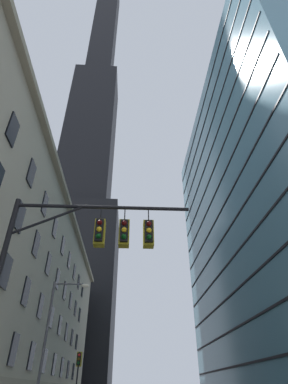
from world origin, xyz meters
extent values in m
cube|color=#9E937A|center=(-10.75, 26.77, 21.89)|extent=(0.70, 65.53, 0.60)
cube|color=black|center=(-10.95, 18.00, 4.00)|extent=(0.14, 1.40, 2.20)
cube|color=black|center=(-10.95, 23.00, 4.00)|extent=(0.14, 1.40, 2.20)
cube|color=black|center=(-10.95, 28.00, 4.00)|extent=(0.14, 1.40, 2.20)
cube|color=black|center=(-10.95, 33.00, 4.00)|extent=(0.14, 1.40, 2.20)
cube|color=black|center=(-10.95, 38.00, 4.00)|extent=(0.14, 1.40, 2.20)
cube|color=black|center=(-10.95, 43.00, 4.00)|extent=(0.14, 1.40, 2.20)
cube|color=black|center=(-10.95, 48.00, 4.00)|extent=(0.14, 1.40, 2.20)
cube|color=black|center=(-10.95, 13.00, 8.20)|extent=(0.14, 1.40, 2.20)
cube|color=black|center=(-10.95, 18.00, 8.20)|extent=(0.14, 1.40, 2.20)
cube|color=black|center=(-10.95, 23.00, 8.20)|extent=(0.14, 1.40, 2.20)
cube|color=black|center=(-10.95, 28.00, 8.20)|extent=(0.14, 1.40, 2.20)
cube|color=black|center=(-10.95, 33.00, 8.20)|extent=(0.14, 1.40, 2.20)
cube|color=black|center=(-10.95, 38.00, 8.20)|extent=(0.14, 1.40, 2.20)
cube|color=black|center=(-10.95, 43.00, 8.20)|extent=(0.14, 1.40, 2.20)
cube|color=black|center=(-10.95, 48.00, 8.20)|extent=(0.14, 1.40, 2.20)
cube|color=black|center=(-10.95, 13.00, 12.40)|extent=(0.14, 1.40, 2.20)
cube|color=black|center=(-10.95, 18.00, 12.40)|extent=(0.14, 1.40, 2.20)
cube|color=black|center=(-10.95, 23.00, 12.40)|extent=(0.14, 1.40, 2.20)
cube|color=black|center=(-10.95, 28.00, 12.40)|extent=(0.14, 1.40, 2.20)
cube|color=black|center=(-10.95, 33.00, 12.40)|extent=(0.14, 1.40, 2.20)
cube|color=black|center=(-10.95, 38.00, 12.40)|extent=(0.14, 1.40, 2.20)
cube|color=black|center=(-10.95, 43.00, 12.40)|extent=(0.14, 1.40, 2.20)
cube|color=black|center=(-10.95, 48.00, 12.40)|extent=(0.14, 1.40, 2.20)
cube|color=black|center=(-10.95, 8.00, 16.60)|extent=(0.14, 1.40, 2.20)
cube|color=black|center=(-10.95, 13.00, 16.60)|extent=(0.14, 1.40, 2.20)
cube|color=black|center=(-10.95, 18.00, 16.60)|extent=(0.14, 1.40, 2.20)
cube|color=black|center=(-10.95, 23.00, 16.60)|extent=(0.14, 1.40, 2.20)
cube|color=black|center=(-10.95, 28.00, 16.60)|extent=(0.14, 1.40, 2.20)
cube|color=black|center=(-10.95, 33.00, 16.60)|extent=(0.14, 1.40, 2.20)
cube|color=black|center=(-10.95, 38.00, 16.60)|extent=(0.14, 1.40, 2.20)
cube|color=black|center=(-10.95, 43.00, 16.60)|extent=(0.14, 1.40, 2.20)
cube|color=black|center=(-10.95, 48.00, 16.60)|extent=(0.14, 1.40, 2.20)
cube|color=black|center=(-18.94, 78.19, 23.77)|extent=(24.96, 24.96, 47.54)
cube|color=black|center=(-18.94, 78.19, 82.11)|extent=(17.47, 17.47, 69.15)
cube|color=black|center=(-18.94, 78.19, 159.90)|extent=(11.23, 11.23, 86.43)
cube|color=teal|center=(18.40, 32.49, 25.61)|extent=(14.80, 49.49, 51.23)
cube|color=black|center=(10.96, 32.49, 4.00)|extent=(0.12, 48.49, 0.24)
cube|color=black|center=(10.96, 32.49, 8.00)|extent=(0.12, 48.49, 0.24)
cube|color=black|center=(10.96, 32.49, 12.00)|extent=(0.12, 48.49, 0.24)
cube|color=black|center=(10.96, 32.49, 16.00)|extent=(0.12, 48.49, 0.24)
cube|color=black|center=(10.96, 32.49, 20.00)|extent=(0.12, 48.49, 0.24)
cube|color=black|center=(10.96, 32.49, 24.00)|extent=(0.12, 48.49, 0.24)
cube|color=black|center=(10.96, 32.49, 28.00)|extent=(0.12, 48.49, 0.24)
cube|color=black|center=(10.96, 32.49, 32.00)|extent=(0.12, 48.49, 0.24)
cube|color=black|center=(10.96, 32.49, 36.00)|extent=(0.12, 48.49, 0.24)
cube|color=black|center=(10.96, 32.49, 40.00)|extent=(0.12, 48.49, 0.24)
cube|color=black|center=(10.96, 32.49, 44.00)|extent=(0.12, 48.49, 0.24)
cube|color=black|center=(10.96, 32.49, 48.00)|extent=(0.12, 48.49, 0.24)
cylinder|color=black|center=(-3.63, 2.92, 7.50)|extent=(6.80, 0.14, 0.14)
cylinder|color=black|center=(-5.66, 2.92, 6.90)|extent=(2.80, 0.10, 1.42)
cylinder|color=black|center=(-3.71, 2.92, 7.20)|extent=(0.04, 0.04, 0.60)
cube|color=black|center=(-3.71, 2.92, 6.45)|extent=(0.30, 0.30, 0.90)
cube|color=olive|center=(-3.71, 3.09, 6.45)|extent=(0.40, 0.40, 1.04)
sphere|color=#450808|center=(-3.71, 2.76, 6.73)|extent=(0.20, 0.20, 0.20)
sphere|color=yellow|center=(-3.71, 2.76, 6.45)|extent=(0.20, 0.20, 0.20)
sphere|color=#083D10|center=(-3.71, 2.76, 6.17)|extent=(0.20, 0.20, 0.20)
cylinder|color=black|center=(-2.78, 2.92, 7.20)|extent=(0.04, 0.04, 0.60)
cube|color=black|center=(-2.78, 2.92, 6.45)|extent=(0.30, 0.30, 0.90)
cube|color=olive|center=(-2.78, 3.09, 6.45)|extent=(0.40, 0.40, 1.04)
sphere|color=#450808|center=(-2.78, 2.76, 6.73)|extent=(0.20, 0.20, 0.20)
sphere|color=yellow|center=(-2.78, 2.76, 6.45)|extent=(0.20, 0.20, 0.20)
sphere|color=#083D10|center=(-2.78, 2.76, 6.17)|extent=(0.20, 0.20, 0.20)
cylinder|color=black|center=(-1.84, 2.92, 7.20)|extent=(0.04, 0.04, 0.60)
cube|color=black|center=(-1.84, 2.92, 6.45)|extent=(0.30, 0.30, 0.90)
cube|color=olive|center=(-1.84, 3.09, 6.45)|extent=(0.40, 0.40, 1.04)
sphere|color=#450808|center=(-1.84, 2.76, 6.73)|extent=(0.20, 0.20, 0.20)
sphere|color=yellow|center=(-1.84, 2.76, 6.45)|extent=(0.20, 0.20, 0.20)
sphere|color=#083D10|center=(-1.84, 2.76, 6.17)|extent=(0.20, 0.20, 0.20)
cylinder|color=black|center=(-6.39, 20.33, 2.11)|extent=(0.12, 0.12, 3.91)
cube|color=black|center=(-6.39, 20.33, 3.56)|extent=(0.30, 0.30, 0.90)
cube|color=olive|center=(-6.39, 20.50, 3.56)|extent=(0.40, 0.40, 1.04)
sphere|color=red|center=(-6.39, 20.17, 3.84)|extent=(0.20, 0.20, 0.20)
sphere|color=#4B3A08|center=(-6.39, 20.17, 3.56)|extent=(0.20, 0.20, 0.20)
sphere|color=#083D10|center=(-6.39, 20.17, 3.28)|extent=(0.20, 0.20, 0.20)
cylinder|color=#47474C|center=(-7.85, 14.33, 4.05)|extent=(0.18, 0.18, 7.80)
cylinder|color=#47474C|center=(-6.76, 14.33, 7.80)|extent=(2.18, 0.10, 0.10)
ellipsoid|color=#EFE5C6|center=(-5.67, 14.33, 7.70)|extent=(0.56, 0.32, 0.24)
camera|label=1|loc=(-2.54, -7.41, 1.39)|focal=28.06mm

